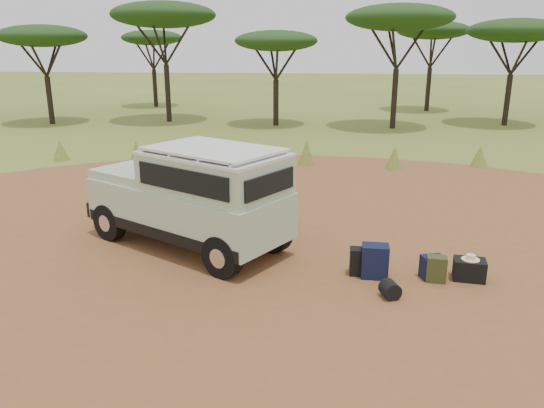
# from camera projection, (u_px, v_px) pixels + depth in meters

# --- Properties ---
(ground) EXTENTS (140.00, 140.00, 0.00)m
(ground) POSITION_uv_depth(u_px,v_px,m) (287.00, 262.00, 10.41)
(ground) COLOR #5C6A25
(ground) RESTS_ON ground
(dirt_clearing) EXTENTS (23.00, 23.00, 0.01)m
(dirt_clearing) POSITION_uv_depth(u_px,v_px,m) (287.00, 262.00, 10.41)
(dirt_clearing) COLOR brown
(dirt_clearing) RESTS_ON ground
(grass_fringe) EXTENTS (36.60, 1.60, 0.90)m
(grass_fringe) POSITION_uv_depth(u_px,v_px,m) (310.00, 154.00, 18.53)
(grass_fringe) COLOR #5C6A25
(grass_fringe) RESTS_ON ground
(acacia_treeline) EXTENTS (46.70, 13.20, 6.26)m
(acacia_treeline) POSITION_uv_depth(u_px,v_px,m) (331.00, 29.00, 27.78)
(acacia_treeline) COLOR black
(acacia_treeline) RESTS_ON ground
(safari_vehicle) EXTENTS (4.73, 3.79, 2.19)m
(safari_vehicle) POSITION_uv_depth(u_px,v_px,m) (193.00, 199.00, 10.88)
(safari_vehicle) COLOR #A8BCA0
(safari_vehicle) RESTS_ON ground
(walking_staff) EXTENTS (0.30, 0.29, 1.64)m
(walking_staff) POSITION_uv_depth(u_px,v_px,m) (157.00, 203.00, 11.42)
(walking_staff) COLOR brown
(walking_staff) RESTS_ON ground
(backpack_black) EXTENTS (0.38, 0.28, 0.51)m
(backpack_black) POSITION_uv_depth(u_px,v_px,m) (360.00, 262.00, 9.77)
(backpack_black) COLOR black
(backpack_black) RESTS_ON ground
(backpack_navy) EXTENTS (0.49, 0.36, 0.63)m
(backpack_navy) POSITION_uv_depth(u_px,v_px,m) (375.00, 261.00, 9.64)
(backpack_navy) COLOR #101732
(backpack_navy) RESTS_ON ground
(backpack_olive) EXTENTS (0.37, 0.29, 0.48)m
(backpack_olive) POSITION_uv_depth(u_px,v_px,m) (436.00, 269.00, 9.49)
(backpack_olive) COLOR #3B401D
(backpack_olive) RESTS_ON ground
(duffel_navy) EXTENTS (0.45, 0.39, 0.44)m
(duffel_navy) POSITION_uv_depth(u_px,v_px,m) (432.00, 267.00, 9.62)
(duffel_navy) COLOR #101732
(duffel_navy) RESTS_ON ground
(hard_case) EXTENTS (0.60, 0.47, 0.39)m
(hard_case) POSITION_uv_depth(u_px,v_px,m) (469.00, 270.00, 9.57)
(hard_case) COLOR black
(hard_case) RESTS_ON ground
(stuff_sack) EXTENTS (0.38, 0.38, 0.30)m
(stuff_sack) POSITION_uv_depth(u_px,v_px,m) (390.00, 290.00, 8.89)
(stuff_sack) COLOR black
(stuff_sack) RESTS_ON ground
(safari_hat) EXTENTS (0.32, 0.32, 0.09)m
(safari_hat) POSITION_uv_depth(u_px,v_px,m) (471.00, 258.00, 9.51)
(safari_hat) COLOR beige
(safari_hat) RESTS_ON hard_case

